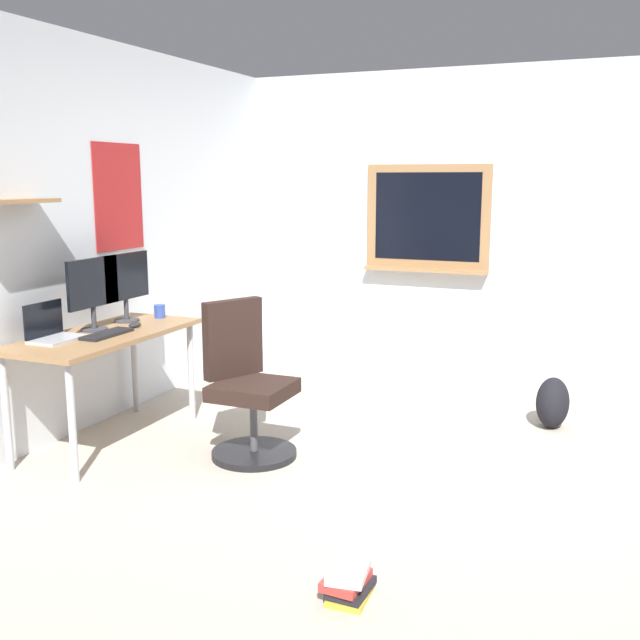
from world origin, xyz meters
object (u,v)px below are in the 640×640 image
(monitor_primary, at_px, (93,289))
(coffee_mug, at_px, (160,311))
(backpack, at_px, (553,403))
(office_chair, at_px, (247,390))
(monitor_secondary, at_px, (126,282))
(keyboard, at_px, (107,334))
(laptop, at_px, (52,331))
(computer_mouse, at_px, (135,325))
(desk, at_px, (105,345))
(book_stack_on_floor, at_px, (348,583))

(monitor_primary, bearing_deg, coffee_mug, -12.82)
(monitor_primary, relative_size, backpack, 1.33)
(office_chair, bearing_deg, backpack, -53.21)
(office_chair, relative_size, monitor_secondary, 2.05)
(office_chair, bearing_deg, keyboard, 104.97)
(office_chair, height_order, backpack, office_chair)
(laptop, bearing_deg, computer_mouse, -23.15)
(desk, relative_size, monitor_secondary, 2.87)
(office_chair, bearing_deg, computer_mouse, 86.41)
(office_chair, xyz_separation_m, book_stack_on_floor, (-1.26, -1.14, -0.34))
(laptop, xyz_separation_m, monitor_secondary, (0.66, -0.05, 0.22))
(office_chair, distance_m, laptop, 1.22)
(desk, xyz_separation_m, laptop, (-0.30, 0.14, 0.13))
(laptop, bearing_deg, monitor_secondary, -4.15)
(keyboard, xyz_separation_m, computer_mouse, (0.28, -0.00, 0.01))
(laptop, xyz_separation_m, backpack, (1.71, -2.75, -0.60))
(book_stack_on_floor, bearing_deg, coffee_mug, 50.67)
(monitor_secondary, xyz_separation_m, coffee_mug, (0.20, -0.12, -0.22))
(keyboard, bearing_deg, desk, 48.38)
(book_stack_on_floor, bearing_deg, monitor_primary, 62.21)
(desk, distance_m, monitor_primary, 0.36)
(keyboard, height_order, coffee_mug, coffee_mug)
(monitor_primary, bearing_deg, desk, -109.07)
(desk, relative_size, keyboard, 3.59)
(monitor_secondary, bearing_deg, coffee_mug, -31.27)
(backpack, bearing_deg, monitor_secondary, 111.26)
(desk, xyz_separation_m, monitor_primary, (0.03, 0.10, 0.35))
(desk, distance_m, backpack, 3.00)
(computer_mouse, xyz_separation_m, backpack, (1.20, -2.53, -0.57))
(laptop, height_order, monitor_secondary, monitor_secondary)
(office_chair, distance_m, computer_mouse, 0.91)
(office_chair, xyz_separation_m, monitor_primary, (-0.13, 1.02, 0.58))
(monitor_secondary, bearing_deg, computer_mouse, -131.66)
(office_chair, distance_m, coffee_mug, 1.05)
(computer_mouse, xyz_separation_m, book_stack_on_floor, (-1.32, -1.99, -0.68))
(office_chair, relative_size, computer_mouse, 9.13)
(office_chair, bearing_deg, laptop, 113.29)
(computer_mouse, relative_size, backpack, 0.30)
(desk, xyz_separation_m, book_stack_on_floor, (-1.10, -2.06, -0.58))
(laptop, bearing_deg, monitor_primary, -8.25)
(desk, height_order, keyboard, keyboard)
(office_chair, height_order, computer_mouse, office_chair)
(keyboard, xyz_separation_m, backpack, (1.48, -2.53, -0.56))
(office_chair, relative_size, book_stack_on_floor, 4.13)
(desk, bearing_deg, laptop, 154.24)
(desk, xyz_separation_m, monitor_secondary, (0.37, 0.10, 0.35))
(monitor_secondary, height_order, keyboard, monitor_secondary)
(monitor_primary, distance_m, computer_mouse, 0.35)
(computer_mouse, relative_size, book_stack_on_floor, 0.45)
(laptop, relative_size, monitor_secondary, 0.67)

